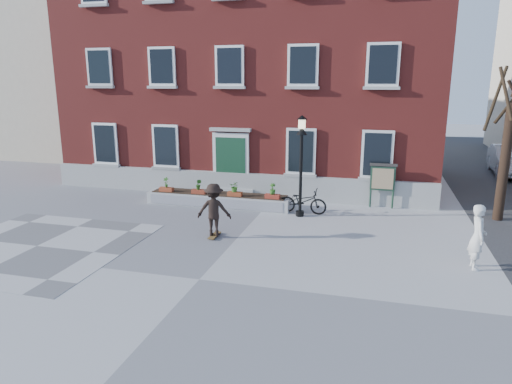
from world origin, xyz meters
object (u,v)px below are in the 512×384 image
(parked_car, at_px, (510,160))
(bicycle, at_px, (303,201))
(notice_board, at_px, (383,178))
(bystander, at_px, (478,237))
(skateboarder, at_px, (214,210))
(lamp_post, at_px, (301,152))

(parked_car, bearing_deg, bicycle, -129.69)
(parked_car, distance_m, notice_board, 11.36)
(bystander, xyz_separation_m, skateboarder, (-8.04, 0.59, 0.03))
(lamp_post, distance_m, notice_board, 3.92)
(parked_car, height_order, bystander, bystander)
(bystander, distance_m, lamp_post, 6.99)
(bicycle, relative_size, skateboarder, 1.03)
(parked_car, distance_m, lamp_post, 15.02)
(bystander, bearing_deg, parked_car, -18.82)
(notice_board, height_order, skateboarder, notice_board)
(lamp_post, bearing_deg, bicycle, 84.58)
(notice_board, bearing_deg, bystander, -66.26)
(bicycle, xyz_separation_m, notice_board, (3.04, 1.66, 0.76))
(parked_car, distance_m, skateboarder, 18.90)
(bicycle, distance_m, lamp_post, 2.08)
(bystander, bearing_deg, notice_board, 21.41)
(parked_car, bearing_deg, notice_board, -124.26)
(skateboarder, bearing_deg, notice_board, 43.92)
(parked_car, xyz_separation_m, lamp_post, (-10.04, -11.04, 1.72))
(bicycle, bearing_deg, parked_car, -40.47)
(notice_board, distance_m, skateboarder, 7.60)
(parked_car, bearing_deg, bystander, -102.92)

